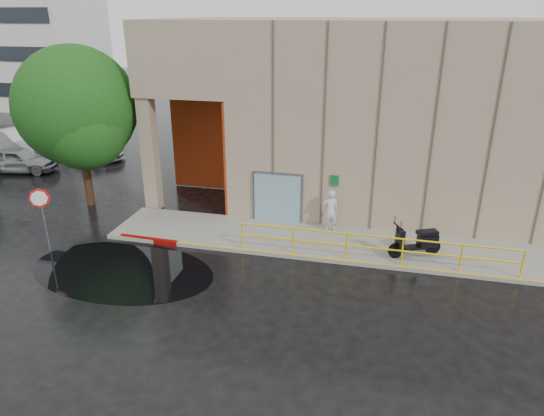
{
  "coord_description": "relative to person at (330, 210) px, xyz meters",
  "views": [
    {
      "loc": [
        4.23,
        -12.25,
        8.29
      ],
      "look_at": [
        0.66,
        3.0,
        1.92
      ],
      "focal_mm": 32.0,
      "sensor_mm": 36.0,
      "label": 1
    }
  ],
  "objects": [
    {
      "name": "tree_near",
      "position": [
        -10.99,
        0.52,
        3.31
      ],
      "size": [
        5.15,
        5.15,
        7.09
      ],
      "rotation": [
        0.0,
        0.0,
        -0.2
      ],
      "color": "black",
      "rests_on": "ground"
    },
    {
      "name": "building",
      "position": [
        2.66,
        5.49,
        3.2
      ],
      "size": [
        20.0,
        10.17,
        8.0
      ],
      "color": "gray",
      "rests_on": "ground"
    },
    {
      "name": "scooter",
      "position": [
        3.24,
        -1.51,
        0.02
      ],
      "size": [
        2.01,
        1.37,
        1.53
      ],
      "rotation": [
        0.0,
        0.0,
        0.42
      ],
      "color": "black",
      "rests_on": "sidewalk"
    },
    {
      "name": "car_b",
      "position": [
        -20.44,
        7.47,
        -0.23
      ],
      "size": [
        4.92,
        3.34,
        1.54
      ],
      "primitive_type": "imported",
      "rotation": [
        0.0,
        0.0,
        1.16
      ],
      "color": "#BDBEC0",
      "rests_on": "ground"
    },
    {
      "name": "red_curb",
      "position": [
        -6.71,
        -2.39,
        -0.91
      ],
      "size": [
        2.41,
        0.28,
        0.18
      ],
      "primitive_type": "cube",
      "rotation": [
        0.0,
        0.0,
        -0.04
      ],
      "color": "#840602",
      "rests_on": "ground"
    },
    {
      "name": "stop_sign",
      "position": [
        -10.02,
        -3.87,
        0.8
      ],
      "size": [
        0.65,
        0.42,
        2.46
      ],
      "rotation": [
        0.0,
        0.0,
        0.15
      ],
      "color": "slate",
      "rests_on": "ground"
    },
    {
      "name": "car_c",
      "position": [
        -15.44,
        7.58,
        -0.35
      ],
      "size": [
        4.82,
        3.12,
        1.3
      ],
      "primitive_type": "imported",
      "rotation": [
        0.0,
        0.0,
        1.25
      ],
      "color": "silver",
      "rests_on": "ground"
    },
    {
      "name": "person",
      "position": [
        0.0,
        0.0,
        0.0
      ],
      "size": [
        0.71,
        0.57,
        1.7
      ],
      "primitive_type": "imported",
      "rotation": [
        0.0,
        0.0,
        3.43
      ],
      "color": "silver",
      "rests_on": "sidewalk"
    },
    {
      "name": "sidewalk",
      "position": [
        1.56,
        -0.99,
        -0.93
      ],
      "size": [
        20.0,
        3.0,
        0.15
      ],
      "primitive_type": "cube",
      "color": "gray",
      "rests_on": "ground"
    },
    {
      "name": "guardrail",
      "position": [
        1.81,
        -2.34,
        -0.32
      ],
      "size": [
        9.56,
        0.06,
        1.03
      ],
      "color": "yellow",
      "rests_on": "sidewalk"
    },
    {
      "name": "puddle",
      "position": [
        -6.62,
        -4.62,
        -1.0
      ],
      "size": [
        6.99,
        4.66,
        0.01
      ],
      "primitive_type": "cube",
      "rotation": [
        0.0,
        0.0,
        -0.09
      ],
      "color": "black",
      "rests_on": "ground"
    },
    {
      "name": "distant_building",
      "position": [
        -30.44,
        22.49,
        6.5
      ],
      "size": [
        12.0,
        8.08,
        15.0
      ],
      "color": "silver",
      "rests_on": "ground"
    },
    {
      "name": "ground",
      "position": [
        -2.44,
        -5.49,
        -1.0
      ],
      "size": [
        120.0,
        120.0,
        0.0
      ],
      "primitive_type": "plane",
      "color": "black",
      "rests_on": "ground"
    },
    {
      "name": "car_a",
      "position": [
        -17.74,
        4.13,
        -0.31
      ],
      "size": [
        4.33,
        2.41,
        1.39
      ],
      "primitive_type": "imported",
      "rotation": [
        0.0,
        0.0,
        1.77
      ],
      "color": "#999CA0",
      "rests_on": "ground"
    }
  ]
}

